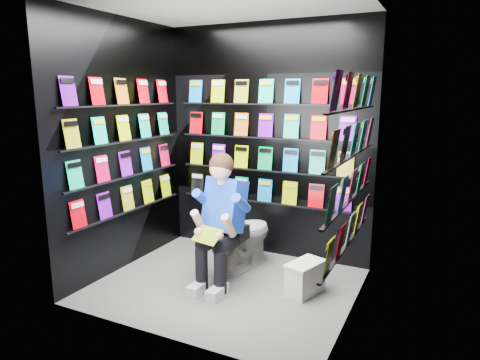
% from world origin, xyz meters
% --- Properties ---
extents(floor, '(2.40, 2.40, 0.00)m').
position_xyz_m(floor, '(0.00, 0.00, 0.00)').
color(floor, slate).
rests_on(floor, ground).
extents(ceiling, '(2.40, 2.40, 0.00)m').
position_xyz_m(ceiling, '(0.00, 0.00, 2.60)').
color(ceiling, white).
rests_on(ceiling, floor).
extents(wall_back, '(2.40, 0.04, 2.60)m').
position_xyz_m(wall_back, '(0.00, 1.00, 1.30)').
color(wall_back, black).
rests_on(wall_back, floor).
extents(wall_front, '(2.40, 0.04, 2.60)m').
position_xyz_m(wall_front, '(0.00, -1.00, 1.30)').
color(wall_front, black).
rests_on(wall_front, floor).
extents(wall_left, '(0.04, 2.00, 2.60)m').
position_xyz_m(wall_left, '(-1.20, 0.00, 1.30)').
color(wall_left, black).
rests_on(wall_left, floor).
extents(wall_right, '(0.04, 2.00, 2.60)m').
position_xyz_m(wall_right, '(1.20, 0.00, 1.30)').
color(wall_right, black).
rests_on(wall_right, floor).
extents(comics_back, '(2.10, 0.06, 1.37)m').
position_xyz_m(comics_back, '(0.00, 0.97, 1.31)').
color(comics_back, orange).
rests_on(comics_back, wall_back).
extents(comics_left, '(0.06, 1.70, 1.37)m').
position_xyz_m(comics_left, '(-1.17, 0.00, 1.31)').
color(comics_left, orange).
rests_on(comics_left, wall_left).
extents(comics_right, '(0.06, 1.70, 1.37)m').
position_xyz_m(comics_right, '(1.17, 0.00, 1.31)').
color(comics_right, orange).
rests_on(comics_right, wall_right).
extents(toilet, '(0.56, 0.82, 0.73)m').
position_xyz_m(toilet, '(-0.05, 0.49, 0.37)').
color(toilet, white).
rests_on(toilet, floor).
extents(longbox, '(0.31, 0.42, 0.28)m').
position_xyz_m(longbox, '(0.75, 0.18, 0.14)').
color(longbox, silver).
rests_on(longbox, floor).
extents(longbox_lid, '(0.33, 0.44, 0.03)m').
position_xyz_m(longbox_lid, '(0.75, 0.18, 0.30)').
color(longbox_lid, silver).
rests_on(longbox_lid, longbox).
extents(reader, '(0.67, 0.85, 1.40)m').
position_xyz_m(reader, '(-0.05, 0.11, 0.77)').
color(reader, '#0632C8').
rests_on(reader, toilet).
extents(held_comic, '(0.30, 0.21, 0.11)m').
position_xyz_m(held_comic, '(-0.05, -0.24, 0.58)').
color(held_comic, '#2D9915').
rests_on(held_comic, reader).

